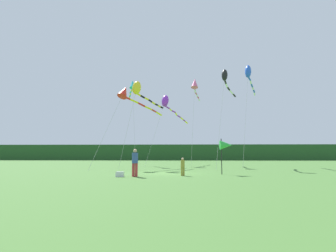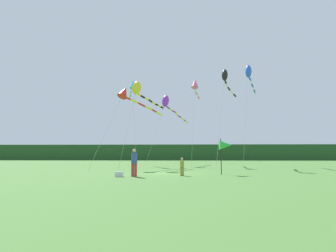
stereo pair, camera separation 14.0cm
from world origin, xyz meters
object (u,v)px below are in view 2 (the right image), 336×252
at_px(person_adult, 134,161).
at_px(kite_yellow, 138,90).
at_px(person_child, 182,166).
at_px(kite_cyan, 133,86).
at_px(kite_purple, 167,103).
at_px(kite_rainbow, 195,85).
at_px(kite_blue, 249,74).
at_px(banner_flag_pole, 225,145).
at_px(kite_red, 127,94).
at_px(kite_black, 226,78).
at_px(cooler_box, 119,174).

height_order(person_adult, kite_yellow, kite_yellow).
xyz_separation_m(person_child, kite_cyan, (-6.82, 17.55, 10.60)).
xyz_separation_m(person_adult, kite_purple, (1.35, 18.62, 7.72)).
distance_m(kite_rainbow, kite_blue, 7.10).
relative_size(banner_flag_pole, kite_red, 0.29).
distance_m(banner_flag_pole, kite_black, 12.63).
xyz_separation_m(banner_flag_pole, kite_yellow, (-7.93, 8.28, 6.49)).
bearing_deg(banner_flag_pole, kite_black, 78.39).
xyz_separation_m(kite_rainbow, kite_purple, (-3.89, 1.69, -2.17)).
height_order(kite_black, kite_yellow, kite_black).
xyz_separation_m(kite_cyan, kite_blue, (15.43, -4.06, 0.20)).
relative_size(person_adult, kite_red, 0.20).
distance_m(person_child, kite_black, 15.33).
height_order(kite_purple, kite_black, kite_black).
xyz_separation_m(person_adult, kite_yellow, (-1.49, 10.39, 7.60)).
bearing_deg(cooler_box, kite_purple, 83.02).
bearing_deg(kite_black, person_child, -115.62).
relative_size(cooler_box, kite_rainbow, 0.04).
xyz_separation_m(person_child, banner_flag_pole, (3.25, 1.31, 1.45)).
distance_m(cooler_box, kite_yellow, 13.55).
bearing_deg(kite_red, kite_black, 7.60).
distance_m(cooler_box, kite_red, 13.15).
bearing_deg(kite_rainbow, kite_cyan, 170.97).
distance_m(kite_rainbow, kite_red, 10.79).
xyz_separation_m(banner_flag_pole, kite_red, (-9.12, 8.08, 5.93)).
relative_size(person_adult, kite_blue, 0.14).
bearing_deg(kite_cyan, kite_red, -83.37).
distance_m(person_adult, person_child, 3.31).
bearing_deg(banner_flag_pole, kite_blue, 66.24).
height_order(cooler_box, kite_black, kite_black).
distance_m(cooler_box, banner_flag_pole, 7.99).
height_order(kite_cyan, kite_blue, kite_blue).
distance_m(cooler_box, kite_purple, 20.80).
distance_m(kite_purple, kite_cyan, 5.60).
relative_size(person_child, kite_blue, 0.10).
bearing_deg(kite_red, banner_flag_pole, -41.52).
distance_m(person_child, banner_flag_pole, 3.79).
bearing_deg(kite_yellow, kite_black, 7.33).
height_order(cooler_box, kite_blue, kite_blue).
height_order(person_adult, kite_cyan, kite_cyan).
height_order(kite_blue, kite_yellow, kite_blue).
xyz_separation_m(kite_rainbow, kite_cyan, (-8.87, 1.41, 0.38)).
height_order(kite_yellow, kite_red, kite_yellow).
height_order(kite_rainbow, kite_yellow, kite_rainbow).
bearing_deg(kite_purple, person_adult, -94.15).
xyz_separation_m(cooler_box, kite_cyan, (-2.67, 18.53, 11.13)).
xyz_separation_m(kite_blue, kite_yellow, (-13.29, -3.90, -2.87)).
relative_size(kite_purple, kite_black, 0.93).
relative_size(banner_flag_pole, kite_rainbow, 0.22).
height_order(cooler_box, kite_rainbow, kite_rainbow).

